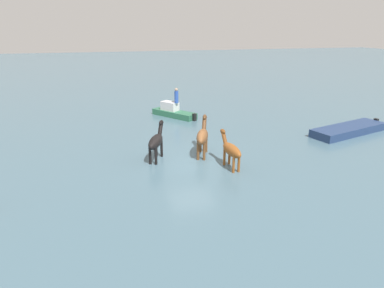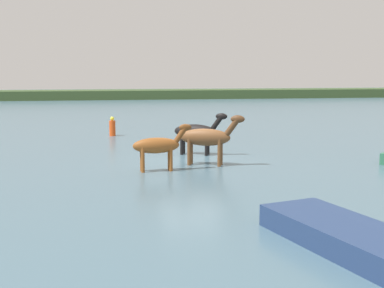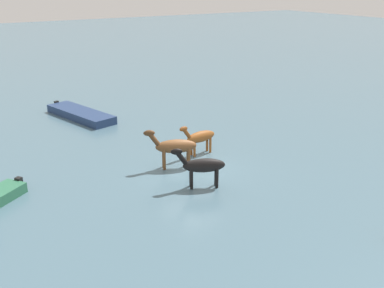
{
  "view_description": "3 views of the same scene",
  "coord_description": "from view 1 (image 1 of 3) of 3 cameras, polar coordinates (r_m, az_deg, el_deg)",
  "views": [
    {
      "loc": [
        -16.35,
        4.47,
        6.91
      ],
      "look_at": [
        0.84,
        -0.27,
        0.63
      ],
      "focal_mm": 31.11,
      "sensor_mm": 36.0,
      "label": 1
    },
    {
      "loc": [
        -3.48,
        -20.85,
        3.82
      ],
      "look_at": [
        0.16,
        0.6,
        0.68
      ],
      "focal_mm": 47.68,
      "sensor_mm": 36.0,
      "label": 2
    },
    {
      "loc": [
        10.69,
        17.38,
        9.02
      ],
      "look_at": [
        -0.34,
        -0.54,
        1.18
      ],
      "focal_mm": 41.65,
      "sensor_mm": 36.0,
      "label": 3
    }
  ],
  "objects": [
    {
      "name": "ground_plane",
      "position": [
        18.31,
        -0.11,
        -2.77
      ],
      "size": [
        176.47,
        176.47,
        0.0
      ],
      "primitive_type": "plane",
      "color": "#476675"
    },
    {
      "name": "horse_mid_herd",
      "position": [
        18.11,
        -6.18,
        0.47
      ],
      "size": [
        2.4,
        1.43,
        1.93
      ],
      "rotation": [
        0.0,
        0.0,
        5.84
      ],
      "color": "black",
      "rests_on": "ground_plane"
    },
    {
      "name": "boat_skiff_near",
      "position": [
        25.24,
        25.27,
        2.07
      ],
      "size": [
        3.17,
        6.25,
        0.78
      ],
      "rotation": [
        0.0,
        0.0,
        1.83
      ],
      "color": "navy",
      "rests_on": "ground_plane"
    },
    {
      "name": "boat_motor_center",
      "position": [
        27.27,
        -3.18,
        5.37
      ],
      "size": [
        3.83,
        3.22,
        1.32
      ],
      "rotation": [
        0.0,
        0.0,
        0.63
      ],
      "color": "#2D6B4C",
      "rests_on": "ground_plane"
    },
    {
      "name": "horse_pinto_flank",
      "position": [
        17.1,
        6.72,
        -0.99
      ],
      "size": [
        2.31,
        0.66,
        1.79
      ],
      "rotation": [
        0.0,
        0.0,
        6.36
      ],
      "color": "brown",
      "rests_on": "ground_plane"
    },
    {
      "name": "horse_lead",
      "position": [
        18.62,
        1.81,
        1.35
      ],
      "size": [
        2.6,
        1.42,
        2.07
      ],
      "rotation": [
        0.0,
        0.0,
        5.88
      ],
      "color": "brown",
      "rests_on": "ground_plane"
    },
    {
      "name": "person_watcher_seated",
      "position": [
        26.76,
        -2.69,
        8.2
      ],
      "size": [
        0.32,
        0.32,
        1.19
      ],
      "color": "#2D51B2",
      "rests_on": "boat_motor_center"
    }
  ]
}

